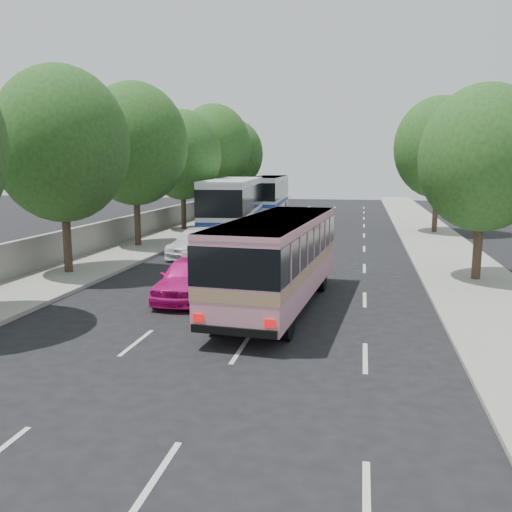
% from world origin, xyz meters
% --- Properties ---
extents(ground, '(120.00, 120.00, 0.00)m').
position_xyz_m(ground, '(0.00, 0.00, 0.00)').
color(ground, black).
rests_on(ground, ground).
extents(sidewalk_left, '(4.00, 90.00, 0.15)m').
position_xyz_m(sidewalk_left, '(-8.50, 20.00, 0.07)').
color(sidewalk_left, '#9E998E').
rests_on(sidewalk_left, ground).
extents(sidewalk_right, '(4.00, 90.00, 0.12)m').
position_xyz_m(sidewalk_right, '(8.50, 20.00, 0.06)').
color(sidewalk_right, '#9E998E').
rests_on(sidewalk_right, ground).
extents(low_wall, '(0.30, 90.00, 1.50)m').
position_xyz_m(low_wall, '(-10.30, 20.00, 0.90)').
color(low_wall, '#9E998E').
rests_on(low_wall, sidewalk_left).
extents(tree_left_b, '(5.70, 5.70, 8.88)m').
position_xyz_m(tree_left_b, '(-8.42, 5.94, 5.82)').
color(tree_left_b, '#38281E').
rests_on(tree_left_b, ground).
extents(tree_left_c, '(6.00, 6.00, 9.35)m').
position_xyz_m(tree_left_c, '(-8.62, 13.94, 6.12)').
color(tree_left_c, '#38281E').
rests_on(tree_left_c, ground).
extents(tree_left_d, '(5.52, 5.52, 8.60)m').
position_xyz_m(tree_left_d, '(-8.52, 21.94, 5.63)').
color(tree_left_d, '#38281E').
rests_on(tree_left_d, ground).
extents(tree_left_e, '(6.30, 6.30, 9.82)m').
position_xyz_m(tree_left_e, '(-8.42, 29.94, 6.43)').
color(tree_left_e, '#38281E').
rests_on(tree_left_e, ground).
extents(tree_left_f, '(5.88, 5.88, 9.16)m').
position_xyz_m(tree_left_f, '(-8.62, 37.94, 6.00)').
color(tree_left_f, '#38281E').
rests_on(tree_left_f, ground).
extents(tree_right_near, '(5.10, 5.10, 7.95)m').
position_xyz_m(tree_right_near, '(8.78, 7.94, 5.20)').
color(tree_right_near, '#38281E').
rests_on(tree_right_near, ground).
extents(tree_right_far, '(6.00, 6.00, 9.35)m').
position_xyz_m(tree_right_far, '(9.08, 23.94, 6.12)').
color(tree_right_far, '#38281E').
rests_on(tree_right_far, ground).
extents(pink_bus, '(3.20, 9.70, 3.04)m').
position_xyz_m(pink_bus, '(1.30, 2.34, 1.89)').
color(pink_bus, '#CD8497').
rests_on(pink_bus, ground).
extents(pink_taxi, '(1.91, 4.51, 1.52)m').
position_xyz_m(pink_taxi, '(-2.00, 3.00, 0.76)').
color(pink_taxi, '#E2138A').
rests_on(pink_taxi, ground).
extents(white_pickup, '(2.25, 5.05, 1.44)m').
position_xyz_m(white_pickup, '(-4.50, 11.86, 0.72)').
color(white_pickup, white).
rests_on(white_pickup, ground).
extents(tour_coach_front, '(3.91, 12.88, 3.79)m').
position_xyz_m(tour_coach_front, '(-4.50, 20.47, 2.28)').
color(tour_coach_front, silver).
rests_on(tour_coach_front, ground).
extents(tour_coach_rear, '(3.20, 12.28, 3.64)m').
position_xyz_m(tour_coach_rear, '(-4.65, 35.08, 2.19)').
color(tour_coach_rear, white).
rests_on(tour_coach_rear, ground).
extents(taxi_roof_sign, '(0.55, 0.19, 0.18)m').
position_xyz_m(taxi_roof_sign, '(-2.00, 3.00, 1.61)').
color(taxi_roof_sign, silver).
rests_on(taxi_roof_sign, pink_taxi).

